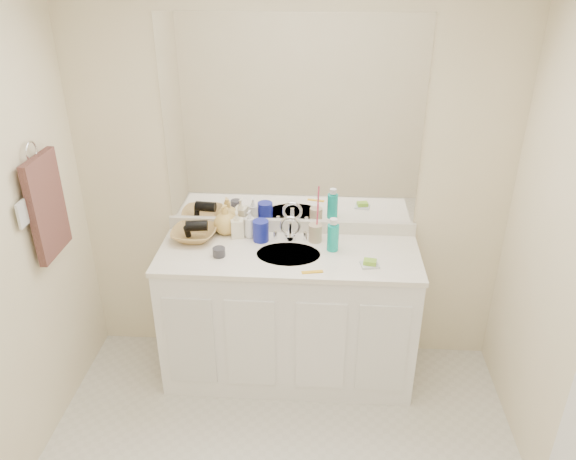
# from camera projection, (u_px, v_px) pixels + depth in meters

# --- Properties ---
(wall_back) EXTENTS (2.60, 0.02, 2.40)m
(wall_back) POSITION_uv_depth(u_px,v_px,m) (292.00, 183.00, 3.35)
(wall_back) COLOR #F9EBC3
(wall_back) RESTS_ON floor
(vanity_cabinet) EXTENTS (1.50, 0.55, 0.85)m
(vanity_cabinet) POSITION_uv_depth(u_px,v_px,m) (289.00, 316.00, 3.45)
(vanity_cabinet) COLOR white
(vanity_cabinet) RESTS_ON floor
(countertop) EXTENTS (1.52, 0.57, 0.03)m
(countertop) POSITION_uv_depth(u_px,v_px,m) (289.00, 254.00, 3.25)
(countertop) COLOR white
(countertop) RESTS_ON vanity_cabinet
(backsplash) EXTENTS (1.52, 0.03, 0.08)m
(backsplash) POSITION_uv_depth(u_px,v_px,m) (291.00, 226.00, 3.46)
(backsplash) COLOR white
(backsplash) RESTS_ON countertop
(sink_basin) EXTENTS (0.37, 0.37, 0.02)m
(sink_basin) POSITION_uv_depth(u_px,v_px,m) (288.00, 256.00, 3.24)
(sink_basin) COLOR beige
(sink_basin) RESTS_ON countertop
(faucet) EXTENTS (0.02, 0.02, 0.11)m
(faucet) POSITION_uv_depth(u_px,v_px,m) (290.00, 231.00, 3.36)
(faucet) COLOR silver
(faucet) RESTS_ON countertop
(mirror) EXTENTS (1.48, 0.01, 1.20)m
(mirror) POSITION_uv_depth(u_px,v_px,m) (292.00, 124.00, 3.18)
(mirror) COLOR white
(mirror) RESTS_ON wall_back
(blue_mug) EXTENTS (0.11, 0.11, 0.13)m
(blue_mug) POSITION_uv_depth(u_px,v_px,m) (261.00, 231.00, 3.35)
(blue_mug) COLOR #161E97
(blue_mug) RESTS_ON countertop
(tan_cup) EXTENTS (0.09, 0.09, 0.11)m
(tan_cup) POSITION_uv_depth(u_px,v_px,m) (315.00, 233.00, 3.35)
(tan_cup) COLOR tan
(tan_cup) RESTS_ON countertop
(toothbrush) EXTENTS (0.02, 0.04, 0.21)m
(toothbrush) POSITION_uv_depth(u_px,v_px,m) (317.00, 218.00, 3.30)
(toothbrush) COLOR #E83D5F
(toothbrush) RESTS_ON tan_cup
(mouthwash_bottle) EXTENTS (0.08, 0.08, 0.16)m
(mouthwash_bottle) POSITION_uv_depth(u_px,v_px,m) (333.00, 238.00, 3.24)
(mouthwash_bottle) COLOR #0EAE9E
(mouthwash_bottle) RESTS_ON countertop
(soap_dish) EXTENTS (0.11, 0.09, 0.01)m
(soap_dish) POSITION_uv_depth(u_px,v_px,m) (370.00, 265.00, 3.11)
(soap_dish) COLOR silver
(soap_dish) RESTS_ON countertop
(green_soap) EXTENTS (0.08, 0.06, 0.03)m
(green_soap) POSITION_uv_depth(u_px,v_px,m) (370.00, 262.00, 3.10)
(green_soap) COLOR #82C02E
(green_soap) RESTS_ON soap_dish
(orange_comb) EXTENTS (0.12, 0.05, 0.00)m
(orange_comb) POSITION_uv_depth(u_px,v_px,m) (312.00, 272.00, 3.05)
(orange_comb) COLOR yellow
(orange_comb) RESTS_ON countertop
(dark_jar) EXTENTS (0.08, 0.08, 0.05)m
(dark_jar) POSITION_uv_depth(u_px,v_px,m) (219.00, 252.00, 3.20)
(dark_jar) COLOR #333239
(dark_jar) RESTS_ON countertop
(soap_bottle_white) EXTENTS (0.08, 0.08, 0.18)m
(soap_bottle_white) POSITION_uv_depth(u_px,v_px,m) (250.00, 224.00, 3.38)
(soap_bottle_white) COLOR white
(soap_bottle_white) RESTS_ON countertop
(soap_bottle_cream) EXTENTS (0.09, 0.09, 0.17)m
(soap_bottle_cream) POSITION_uv_depth(u_px,v_px,m) (237.00, 224.00, 3.38)
(soap_bottle_cream) COLOR #FFF4CF
(soap_bottle_cream) RESTS_ON countertop
(soap_bottle_yellow) EXTENTS (0.18, 0.18, 0.19)m
(soap_bottle_yellow) POSITION_uv_depth(u_px,v_px,m) (225.00, 219.00, 3.42)
(soap_bottle_yellow) COLOR #E6B959
(soap_bottle_yellow) RESTS_ON countertop
(wicker_basket) EXTENTS (0.28, 0.28, 0.07)m
(wicker_basket) POSITION_uv_depth(u_px,v_px,m) (194.00, 234.00, 3.38)
(wicker_basket) COLOR #A47C42
(wicker_basket) RESTS_ON countertop
(hair_dryer) EXTENTS (0.14, 0.08, 0.06)m
(hair_dryer) POSITION_uv_depth(u_px,v_px,m) (197.00, 226.00, 3.35)
(hair_dryer) COLOR black
(hair_dryer) RESTS_ON wicker_basket
(towel_ring) EXTENTS (0.01, 0.11, 0.11)m
(towel_ring) POSITION_uv_depth(u_px,v_px,m) (31.00, 152.00, 2.79)
(towel_ring) COLOR silver
(towel_ring) RESTS_ON wall_left
(hand_towel) EXTENTS (0.04, 0.32, 0.55)m
(hand_towel) POSITION_uv_depth(u_px,v_px,m) (47.00, 206.00, 2.93)
(hand_towel) COLOR #3E2421
(hand_towel) RESTS_ON towel_ring
(switch_plate) EXTENTS (0.01, 0.08, 0.13)m
(switch_plate) POSITION_uv_depth(u_px,v_px,m) (22.00, 214.00, 2.73)
(switch_plate) COLOR silver
(switch_plate) RESTS_ON wall_left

